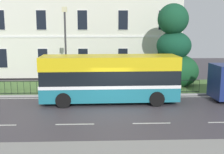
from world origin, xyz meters
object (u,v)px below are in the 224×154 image
object	(u,v)px
georgian_townhouse	(85,10)
single_decker_bus	(110,78)
evergreen_tree	(174,55)
street_lamp_post	(66,44)
litter_bin	(119,83)

from	to	relation	value
georgian_townhouse	single_decker_bus	distance (m)	13.57
evergreen_tree	single_decker_bus	distance (m)	7.50
georgian_townhouse	street_lamp_post	size ratio (longest dim) A/B	3.08
evergreen_tree	litter_bin	world-z (taller)	evergreen_tree
georgian_townhouse	street_lamp_post	world-z (taller)	georgian_townhouse
georgian_townhouse	litter_bin	world-z (taller)	georgian_townhouse
georgian_townhouse	litter_bin	size ratio (longest dim) A/B	17.36
georgian_townhouse	street_lamp_post	bearing A→B (deg)	-95.09
litter_bin	street_lamp_post	bearing A→B (deg)	-173.69
street_lamp_post	litter_bin	distance (m)	5.03
street_lamp_post	georgian_townhouse	bearing A→B (deg)	84.91
evergreen_tree	single_decker_bus	xyz separation A→B (m)	(-5.53, -4.97, -0.97)
georgian_townhouse	evergreen_tree	xyz separation A→B (m)	(7.79, -7.44, -4.03)
single_decker_bus	litter_bin	distance (m)	3.22
single_decker_bus	litter_bin	size ratio (longest dim) A/B	8.11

